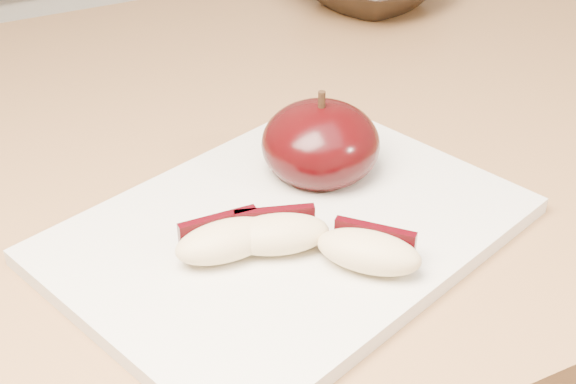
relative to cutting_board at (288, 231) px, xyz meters
name	(u,v)px	position (x,y,z in m)	size (l,w,h in m)	color
back_cabinet	(23,182)	(-0.08, 0.85, -0.44)	(2.40, 0.62, 0.94)	silver
cutting_board	(288,231)	(0.00, 0.00, 0.00)	(0.29, 0.21, 0.01)	silver
apple_half	(321,144)	(0.05, 0.05, 0.03)	(0.11, 0.11, 0.07)	black
apple_wedge_a	(225,239)	(-0.05, -0.01, 0.02)	(0.07, 0.03, 0.02)	#D6BC88
apple_wedge_b	(277,233)	(-0.02, -0.02, 0.02)	(0.07, 0.05, 0.02)	#D6BC88
apple_wedge_c	(369,250)	(0.02, -0.06, 0.02)	(0.07, 0.07, 0.02)	#D6BC88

